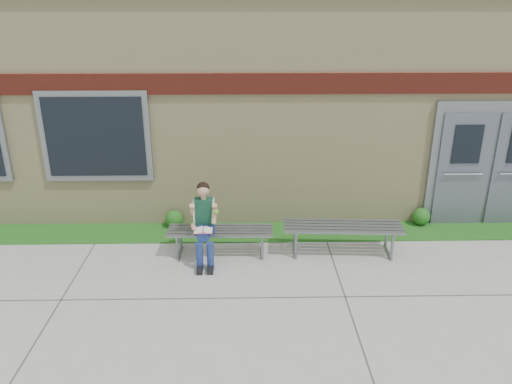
{
  "coord_description": "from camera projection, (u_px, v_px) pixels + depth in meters",
  "views": [
    {
      "loc": [
        -0.39,
        -5.5,
        3.96
      ],
      "look_at": [
        -0.24,
        1.7,
        1.14
      ],
      "focal_mm": 35.0,
      "sensor_mm": 36.0,
      "label": 1
    }
  ],
  "objects": [
    {
      "name": "ground",
      "position": [
        277.0,
        319.0,
        6.57
      ],
      "size": [
        80.0,
        80.0,
        0.0
      ],
      "primitive_type": "plane",
      "color": "#9E9E99",
      "rests_on": "ground"
    },
    {
      "name": "grass_strip",
      "position": [
        268.0,
        232.0,
        8.99
      ],
      "size": [
        16.0,
        0.8,
        0.02
      ],
      "primitive_type": "cube",
      "color": "#224F15",
      "rests_on": "ground"
    },
    {
      "name": "school_building",
      "position": [
        263.0,
        84.0,
        11.38
      ],
      "size": [
        16.2,
        6.22,
        4.2
      ],
      "color": "beige",
      "rests_on": "ground"
    },
    {
      "name": "bench_left",
      "position": [
        220.0,
        235.0,
        8.12
      ],
      "size": [
        1.71,
        0.51,
        0.44
      ],
      "rotation": [
        0.0,
        0.0,
        -0.02
      ],
      "color": "slate",
      "rests_on": "ground"
    },
    {
      "name": "bench_right",
      "position": [
        343.0,
        232.0,
        8.15
      ],
      "size": [
        1.95,
        0.64,
        0.5
      ],
      "rotation": [
        0.0,
        0.0,
        -0.06
      ],
      "color": "slate",
      "rests_on": "ground"
    },
    {
      "name": "girl",
      "position": [
        204.0,
        222.0,
        7.82
      ],
      "size": [
        0.46,
        0.76,
        1.28
      ],
      "rotation": [
        0.0,
        0.0,
        0.02
      ],
      "color": "navy",
      "rests_on": "ground"
    },
    {
      "name": "shrub_mid",
      "position": [
        174.0,
        219.0,
        9.13
      ],
      "size": [
        0.31,
        0.31,
        0.31
      ],
      "primitive_type": "sphere",
      "color": "#224F15",
      "rests_on": "grass_strip"
    },
    {
      "name": "shrub_east",
      "position": [
        421.0,
        216.0,
        9.21
      ],
      "size": [
        0.32,
        0.32,
        0.32
      ],
      "primitive_type": "sphere",
      "color": "#224F15",
      "rests_on": "grass_strip"
    }
  ]
}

